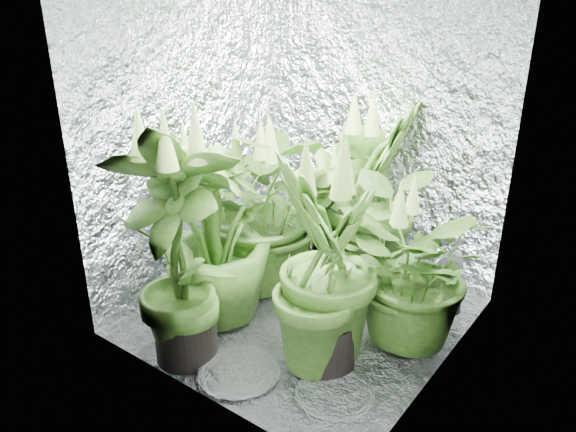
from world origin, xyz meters
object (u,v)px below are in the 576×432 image
at_px(plant_f, 179,248).
at_px(plant_b, 327,224).
at_px(circulation_fan, 447,286).
at_px(plant_a, 265,207).
at_px(plant_c, 372,195).
at_px(plant_e, 410,272).
at_px(plant_g, 325,270).
at_px(plant_d, 216,233).

bearing_deg(plant_f, plant_b, 80.48).
xyz_separation_m(plant_f, circulation_fan, (0.87, 1.20, -0.47)).
bearing_deg(plant_b, plant_a, -141.08).
relative_size(plant_c, plant_e, 1.23).
bearing_deg(plant_f, plant_c, 75.27).
bearing_deg(plant_e, plant_g, -120.77).
distance_m(plant_f, plant_g, 0.69).
bearing_deg(plant_e, plant_f, -138.42).
bearing_deg(circulation_fan, plant_a, -135.54).
bearing_deg(plant_c, plant_e, -46.13).
height_order(plant_g, circulation_fan, plant_g).
xyz_separation_m(plant_b, plant_e, (0.66, -0.28, 0.02)).
bearing_deg(circulation_fan, plant_d, -118.06).
height_order(plant_f, plant_g, plant_f).
bearing_deg(plant_f, circulation_fan, 54.17).
bearing_deg(plant_d, plant_e, 21.63).
xyz_separation_m(plant_a, plant_b, (0.28, 0.23, -0.12)).
bearing_deg(plant_a, plant_b, 38.92).
distance_m(plant_e, plant_g, 0.48).
xyz_separation_m(plant_b, circulation_fan, (0.70, 0.19, -0.27)).
height_order(plant_c, plant_e, plant_c).
height_order(plant_a, plant_c, plant_c).
relative_size(plant_c, plant_g, 1.03).
height_order(plant_d, plant_f, plant_f).
distance_m(plant_f, circulation_fan, 1.56).
height_order(plant_e, plant_g, plant_g).
relative_size(plant_c, plant_d, 1.08).
bearing_deg(plant_a, plant_d, -89.32).
xyz_separation_m(plant_f, plant_g, (0.59, 0.34, -0.07)).
relative_size(plant_a, plant_d, 1.08).
bearing_deg(plant_c, plant_g, -74.07).
distance_m(plant_d, plant_f, 0.39).
relative_size(plant_f, circulation_fan, 3.90).
bearing_deg(plant_g, plant_a, 147.78).
height_order(plant_d, plant_e, plant_d).
distance_m(plant_a, plant_c, 0.65).
distance_m(plant_c, plant_f, 1.30).
bearing_deg(plant_c, plant_f, -104.73).
xyz_separation_m(plant_a, plant_g, (0.71, -0.45, 0.01)).
bearing_deg(plant_d, plant_c, 63.74).
relative_size(plant_b, circulation_fan, 2.74).
xyz_separation_m(plant_c, plant_d, (-0.44, -0.89, -0.04)).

